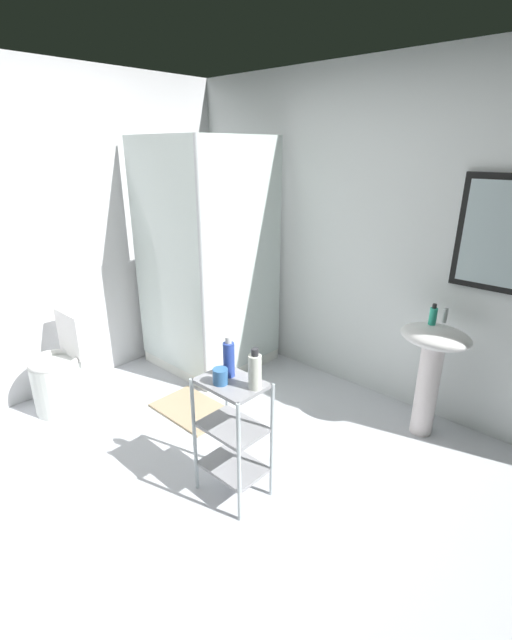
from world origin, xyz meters
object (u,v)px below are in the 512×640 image
Objects in this scene: lotion_bottle_white at (255,371)px; bath_mat at (192,409)px; pedestal_sink at (432,359)px; storage_cart at (233,429)px; toilet at (63,370)px; shampoo_bottle_blue at (229,359)px; hand_soap_bottle at (433,316)px; shower_stall at (209,319)px; rinse_cup at (220,376)px.

bath_mat is at bearing 160.76° from lotion_bottle_white.
pedestal_sink reaches higher than storage_cart.
pedestal_sink is 1.09× the size of storage_cart.
toilet reaches higher than storage_cart.
shampoo_bottle_blue is (-0.05, 0.04, 0.41)m from storage_cart.
shampoo_bottle_blue is at bearing 9.97° from toilet.
storage_cart is at bearing -110.66° from hand_soap_bottle.
shower_stall is 8.89× the size of lotion_bottle_white.
rinse_cup is at bearing -110.88° from hand_soap_bottle.
shampoo_bottle_blue is (-0.57, -1.32, -0.03)m from hand_soap_bottle.
shower_stall reaches higher than storage_cart.
pedestal_sink is 1.35× the size of bath_mat.
bath_mat is (-0.85, 0.38, -0.43)m from storage_cart.
shower_stall reaches higher than bath_mat.
rinse_cup is 0.14× the size of bath_mat.
bath_mat is at bearing 156.64° from shampoo_bottle_blue.
toilet is 1.03m from bath_mat.
storage_cart is (1.62, 0.24, 0.12)m from toilet.
hand_soap_bottle is at bearing 69.34° from storage_cart.
hand_soap_bottle reaches higher than storage_cart.
lotion_bottle_white is 1.34m from bath_mat.
storage_cart is at bearing -33.30° from shampoo_bottle_blue.
shower_stall reaches higher than rinse_cup.
pedestal_sink reaches higher than bath_mat.
lotion_bottle_white is (-0.42, -1.30, 0.26)m from pedestal_sink.
hand_soap_bottle is (1.83, 0.37, 0.41)m from shower_stall.
shower_stall reaches higher than hand_soap_bottle.
hand_soap_bottle is at bearing 66.80° from shampoo_bottle_blue.
rinse_cup is (-0.59, -1.38, 0.20)m from pedestal_sink.
toilet is at bearing -141.04° from bath_mat.
rinse_cup is at bearing -38.90° from shower_stall.
lotion_bottle_white is at bearing -19.24° from bath_mat.
lotion_bottle_white reaches higher than pedestal_sink.
storage_cart is 1.03m from bath_mat.
shower_stall is 2.63× the size of toilet.
bath_mat is (-0.83, 0.44, -0.77)m from rinse_cup.
bath_mat is at bearing -146.12° from pedestal_sink.
shampoo_bottle_blue is (1.57, 0.28, 0.53)m from toilet.
pedestal_sink is at bearing 35.74° from toilet.
toilet is 8.84× the size of rinse_cup.
toilet reaches higher than bath_mat.
toilet is 1.03× the size of storage_cart.
toilet is 5.31× the size of hand_soap_bottle.
storage_cart is 0.35m from rinse_cup.
shampoo_bottle_blue is at bearing 179.57° from lotion_bottle_white.
shampoo_bottle_blue is 0.39× the size of bath_mat.
shower_stall reaches higher than shampoo_bottle_blue.
bath_mat is at bearing 155.95° from storage_cart.
rinse_cup reaches higher than storage_cart.
shampoo_bottle_blue is at bearing -23.36° from bath_mat.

